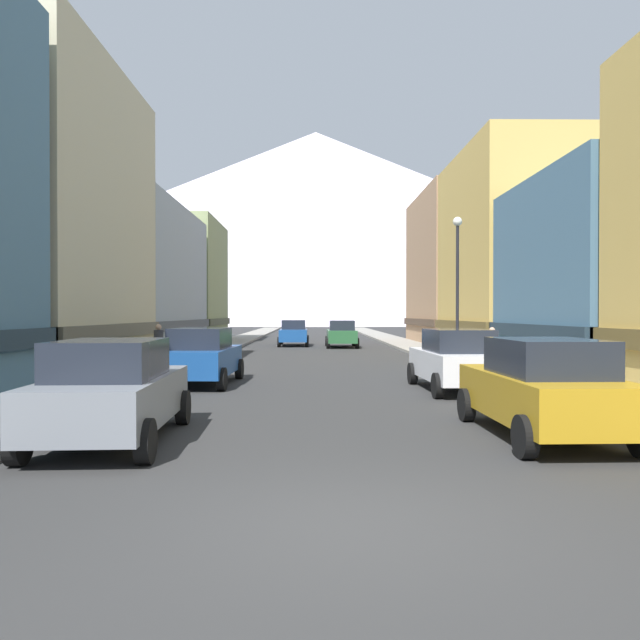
# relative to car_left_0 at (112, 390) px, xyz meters

# --- Properties ---
(ground_plane) EXTENTS (400.00, 400.00, 0.00)m
(ground_plane) POSITION_rel_car_left_0_xyz_m (3.80, -4.25, -0.90)
(ground_plane) COLOR #2E2E2E
(sidewalk_left) EXTENTS (2.50, 100.00, 0.15)m
(sidewalk_left) POSITION_rel_car_left_0_xyz_m (-2.45, 30.75, -0.82)
(sidewalk_left) COLOR gray
(sidewalk_left) RESTS_ON ground
(sidewalk_right) EXTENTS (2.50, 100.00, 0.15)m
(sidewalk_right) POSITION_rel_car_left_0_xyz_m (10.05, 30.75, -0.82)
(sidewalk_right) COLOR gray
(sidewalk_right) RESTS_ON ground
(storefront_left_1) EXTENTS (6.48, 10.85, 11.40)m
(storefront_left_1) POSITION_rel_car_left_0_xyz_m (-6.79, 12.17, 4.62)
(storefront_left_1) COLOR beige
(storefront_left_1) RESTS_ON ground
(storefront_left_2) EXTENTS (7.65, 13.62, 8.23)m
(storefront_left_2) POSITION_rel_car_left_0_xyz_m (-7.38, 24.43, 3.06)
(storefront_left_2) COLOR #99A5B2
(storefront_left_2) RESTS_ON ground
(storefront_left_3) EXTENTS (6.94, 10.06, 9.30)m
(storefront_left_3) POSITION_rel_car_left_0_xyz_m (-7.02, 36.86, 3.59)
(storefront_left_3) COLOR #8C9966
(storefront_left_3) RESTS_ON ground
(storefront_right_1) EXTENTS (6.37, 9.28, 7.14)m
(storefront_right_1) POSITION_rel_car_left_0_xyz_m (14.33, 11.24, 2.54)
(storefront_right_1) COLOR slate
(storefront_right_1) RESTS_ON ground
(storefront_right_2) EXTENTS (6.85, 11.12, 10.81)m
(storefront_right_2) POSITION_rel_car_left_0_xyz_m (14.57, 22.02, 4.33)
(storefront_right_2) COLOR #D8B259
(storefront_right_2) RESTS_ON ground
(storefront_right_3) EXTENTS (10.25, 12.51, 10.93)m
(storefront_right_3) POSITION_rel_car_left_0_xyz_m (16.27, 34.25, 4.39)
(storefront_right_3) COLOR tan
(storefront_right_3) RESTS_ON ground
(car_left_0) EXTENTS (2.22, 4.47, 1.78)m
(car_left_0) POSITION_rel_car_left_0_xyz_m (0.00, 0.00, 0.00)
(car_left_0) COLOR slate
(car_left_0) RESTS_ON ground
(car_left_1) EXTENTS (2.20, 4.46, 1.78)m
(car_left_1) POSITION_rel_car_left_0_xyz_m (-0.00, 8.64, 0.00)
(car_left_1) COLOR #19478C
(car_left_1) RESTS_ON ground
(car_right_0) EXTENTS (2.14, 4.44, 1.78)m
(car_right_0) POSITION_rel_car_left_0_xyz_m (7.60, 0.32, 0.00)
(car_right_0) COLOR #B28419
(car_right_0) RESTS_ON ground
(car_right_1) EXTENTS (2.20, 4.46, 1.78)m
(car_right_1) POSITION_rel_car_left_0_xyz_m (7.60, 6.99, 0.00)
(car_right_1) COLOR silver
(car_right_1) RESTS_ON ground
(car_driving_0) EXTENTS (2.06, 4.40, 1.78)m
(car_driving_0) POSITION_rel_car_left_0_xyz_m (2.20, 31.77, 0.00)
(car_driving_0) COLOR #19478C
(car_driving_0) RESTS_ON ground
(car_driving_1) EXTENTS (2.06, 4.40, 1.78)m
(car_driving_1) POSITION_rel_car_left_0_xyz_m (5.40, 29.78, 0.00)
(car_driving_1) COLOR #265933
(car_driving_1) RESTS_ON ground
(parking_meter_near) EXTENTS (0.14, 0.10, 1.33)m
(parking_meter_near) POSITION_rel_car_left_0_xyz_m (9.55, 1.50, 0.11)
(parking_meter_near) COLOR #595960
(parking_meter_near) RESTS_ON sidewalk_right
(trash_bin_right) EXTENTS (0.59, 0.59, 0.98)m
(trash_bin_right) POSITION_rel_car_left_0_xyz_m (10.15, 6.41, -0.26)
(trash_bin_right) COLOR #4C5156
(trash_bin_right) RESTS_ON sidewalk_right
(potted_plant_0) EXTENTS (0.58, 0.58, 0.86)m
(potted_plant_0) POSITION_rel_car_left_0_xyz_m (-3.20, 14.16, -0.28)
(potted_plant_0) COLOR brown
(potted_plant_0) RESTS_ON sidewalk_left
(pedestrian_0) EXTENTS (0.36, 0.36, 1.58)m
(pedestrian_0) POSITION_rel_car_left_0_xyz_m (10.05, 11.77, -0.03)
(pedestrian_0) COLOR brown
(pedestrian_0) RESTS_ON sidewalk_right
(pedestrian_1) EXTENTS (0.36, 0.36, 1.67)m
(pedestrian_1) POSITION_rel_car_left_0_xyz_m (-2.45, 13.06, 0.02)
(pedestrian_1) COLOR #333338
(pedestrian_1) RESTS_ON sidewalk_left
(streetlamp_right) EXTENTS (0.36, 0.36, 5.86)m
(streetlamp_right) POSITION_rel_car_left_0_xyz_m (9.15, 13.36, 3.09)
(streetlamp_right) COLOR black
(streetlamp_right) RESTS_ON sidewalk_right
(mountain_backdrop) EXTENTS (329.08, 329.08, 80.57)m
(mountain_backdrop) POSITION_rel_car_left_0_xyz_m (5.20, 255.75, 39.39)
(mountain_backdrop) COLOR silver
(mountain_backdrop) RESTS_ON ground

